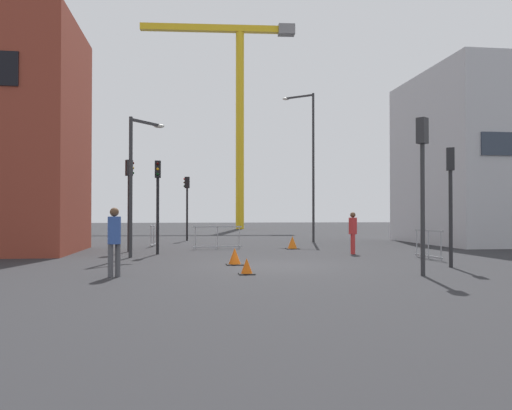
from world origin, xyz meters
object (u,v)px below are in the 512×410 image
Objects in this scene: streetlamp_short at (136,171)px; traffic_cone_striped at (247,267)px; traffic_light_corner at (423,170)px; traffic_cone_by_barrier at (235,257)px; streetlamp_tall at (310,155)px; pedestrian_waiting at (353,230)px; construction_crane at (237,93)px; traffic_light_far at (187,198)px; traffic_light_near at (450,187)px; pedestrian_walking at (114,236)px; traffic_light_island at (158,191)px; traffic_light_crosswalk at (129,190)px; traffic_cone_orange at (292,243)px.

traffic_cone_striped is (3.60, -6.25, -3.11)m from streetlamp_short.
traffic_light_corner reaches higher than traffic_cone_by_barrier.
streetlamp_tall is 5.08× the size of pedestrian_waiting.
streetlamp_short is (-7.25, -35.83, -11.55)m from construction_crane.
streetlamp_tall is 2.23× the size of traffic_light_far.
construction_crane is 12.93× the size of pedestrian_waiting.
construction_crane is at bearing 94.03° from traffic_light_near.
pedestrian_waiting is (8.72, 6.75, -0.07)m from pedestrian_walking.
streetlamp_short is at bearing -120.23° from traffic_light_island.
construction_crane is 28.00m from streetlamp_tall.
streetlamp_short is 1.44× the size of traffic_light_near.
traffic_light_corner reaches higher than pedestrian_waiting.
pedestrian_walking reaches higher than traffic_cone_striped.
streetlamp_short is (-9.17, -9.64, -1.83)m from streetlamp_tall.
construction_crane reaches higher than traffic_light_crosswalk.
traffic_light_island is at bearing 145.30° from traffic_light_near.
streetlamp_tall is 1.64× the size of streetlamp_short.
traffic_cone_by_barrier is at bearing 91.92° from traffic_cone_striped.
traffic_light_near is (9.39, -6.50, -0.08)m from traffic_light_island.
traffic_cone_striped is at bearing -128.10° from pedestrian_waiting.
streetlamp_short is at bearing 152.84° from traffic_light_near.
traffic_light_corner is 6.95× the size of traffic_cone_orange.
traffic_light_near reaches higher than pedestrian_walking.
traffic_light_corner reaches higher than traffic_cone_striped.
pedestrian_walking is (-10.08, -1.19, -1.45)m from traffic_light_near.
traffic_light_near is at bearing 9.13° from traffic_cone_striped.
pedestrian_waiting reaches higher than traffic_cone_orange.
traffic_light_corner is at bearing -71.66° from traffic_light_far.
traffic_light_corner is at bearing -37.44° from traffic_cone_by_barrier.
traffic_light_near reaches higher than traffic_cone_striped.
traffic_cone_orange is (3.39, 7.24, 0.03)m from traffic_cone_by_barrier.
traffic_light_corner is at bearing -82.78° from traffic_cone_orange.
streetlamp_short reaches higher than pedestrian_waiting.
pedestrian_walking is 4.55m from traffic_cone_by_barrier.
traffic_cone_by_barrier is (-4.77, 3.65, -2.59)m from traffic_light_corner.
traffic_light_near is (10.72, -8.13, -0.19)m from traffic_light_crosswalk.
traffic_light_near is at bearing -76.25° from pedestrian_waiting.
traffic_light_crosswalk is 7.28× the size of traffic_cone_by_barrier.
streetlamp_tall is 18.89m from pedestrian_walking.
pedestrian_waiting is (8.78, 0.35, -2.30)m from streetlamp_short.
traffic_light_crosswalk is 9.86m from pedestrian_waiting.
traffic_light_near is at bearing -37.18° from traffic_light_crosswalk.
traffic_light_corner is 6.54m from traffic_cone_by_barrier.
traffic_light_far is at bearing 74.44° from traffic_light_crosswalk.
traffic_cone_orange is at bearing 5.83° from traffic_light_crosswalk.
traffic_cone_by_barrier is at bearing 165.95° from traffic_light_near.
streetlamp_tall is at bearing 70.70° from traffic_cone_striped.
traffic_cone_striped is at bearing -84.76° from traffic_light_far.
traffic_cone_orange is at bearing 119.33° from pedestrian_waiting.
traffic_light_island is 6.28× the size of traffic_cone_orange.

